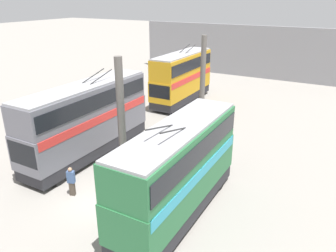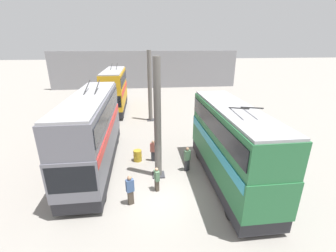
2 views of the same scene
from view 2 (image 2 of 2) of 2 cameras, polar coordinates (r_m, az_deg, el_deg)
The scene contains 12 objects.
ground_plane at distance 13.74m, azimuth -1.66°, elevation -17.55°, with size 240.00×240.00×0.00m, color gray.
depot_back_wall at distance 45.12m, azimuth -5.70°, elevation 14.01°, with size 0.50×36.00×7.03m.
support_column_near at distance 13.94m, azimuth -2.66°, elevation 0.68°, with size 0.81×0.81×7.75m.
support_column_far at distance 25.19m, azimuth -4.63°, elevation 9.57°, with size 0.81×0.81×7.75m.
bus_left_near at distance 14.16m, azimuth 15.73°, elevation -3.81°, with size 9.51×2.54×5.60m.
bus_right_mid at distance 16.22m, azimuth -18.65°, elevation -0.42°, with size 10.88×2.54×5.85m.
bus_right_far at distance 30.09m, azimuth -13.40°, elevation 9.38°, with size 9.47×2.54×5.87m.
person_aisle_foreground at distance 13.79m, azimuth -2.87°, elevation -13.22°, with size 0.47×0.35×1.56m.
person_by_left_row at distance 15.71m, azimuth 4.90°, elevation -8.18°, with size 0.40×0.48×1.79m.
person_by_right_row at distance 12.85m, azimuth -9.58°, elevation -15.56°, with size 0.37×0.48×1.80m.
person_aisle_midway at distance 16.93m, azimuth -3.78°, elevation -6.17°, with size 0.34×0.47×1.68m.
oil_drum at distance 17.28m, azimuth -7.72°, elevation -7.45°, with size 0.65×0.65×0.86m.
Camera 2 is at (-10.80, 0.89, 8.44)m, focal length 24.00 mm.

